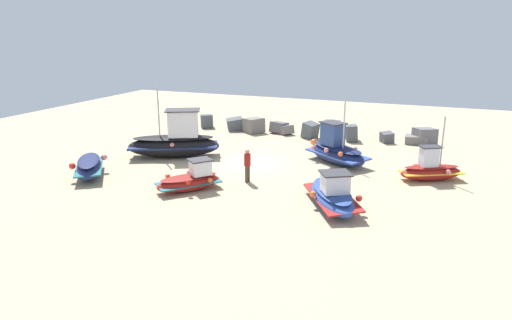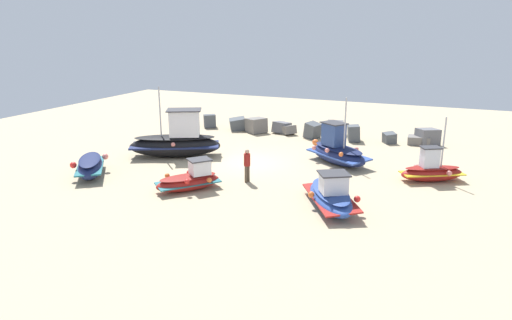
% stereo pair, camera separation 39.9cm
% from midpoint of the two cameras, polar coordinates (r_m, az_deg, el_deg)
% --- Properties ---
extents(ground_plane, '(48.77, 48.77, 0.00)m').
position_cam_midpoint_polar(ground_plane, '(26.35, -0.18, -0.29)').
color(ground_plane, tan).
extents(fishing_boat_0, '(5.51, 3.93, 4.13)m').
position_cam_midpoint_polar(fishing_boat_0, '(27.69, -9.23, 2.30)').
color(fishing_boat_0, black).
rests_on(fishing_boat_0, ground_plane).
extents(fishing_boat_1, '(3.15, 3.58, 0.95)m').
position_cam_midpoint_polar(fishing_boat_1, '(25.34, -19.14, -0.68)').
color(fishing_boat_1, navy).
rests_on(fishing_boat_1, ground_plane).
extents(fishing_boat_2, '(3.36, 4.27, 1.67)m').
position_cam_midpoint_polar(fishing_boat_2, '(20.00, 9.67, -4.29)').
color(fishing_boat_2, '#2D4C9E').
rests_on(fishing_boat_2, ground_plane).
extents(fishing_boat_3, '(3.26, 2.46, 3.23)m').
position_cam_midpoint_polar(fishing_boat_3, '(24.67, 21.07, -1.23)').
color(fishing_boat_3, maroon).
rests_on(fishing_boat_3, ground_plane).
extents(fishing_boat_4, '(4.11, 3.48, 3.80)m').
position_cam_midpoint_polar(fishing_boat_4, '(26.41, 10.33, 1.09)').
color(fishing_boat_4, navy).
rests_on(fishing_boat_4, ground_plane).
extents(fishing_boat_5, '(2.80, 3.07, 1.47)m').
position_cam_midpoint_polar(fishing_boat_5, '(22.00, -7.53, -2.40)').
color(fishing_boat_5, maroon).
rests_on(fishing_boat_5, ground_plane).
extents(person_walking, '(0.32, 0.32, 1.67)m').
position_cam_midpoint_polar(person_walking, '(22.74, -0.59, -0.40)').
color(person_walking, brown).
rests_on(person_walking, ground_plane).
extents(breakwater_rocks, '(19.48, 2.93, 1.27)m').
position_cam_midpoint_polar(breakwater_rocks, '(33.37, 5.05, 3.92)').
color(breakwater_rocks, slate).
rests_on(breakwater_rocks, ground_plane).
extents(mooring_buoy_0, '(0.40, 0.40, 0.56)m').
position_cam_midpoint_polar(mooring_buoy_0, '(29.68, 7.64, 2.14)').
color(mooring_buoy_0, '#3F3F42').
rests_on(mooring_buoy_0, ground_plane).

